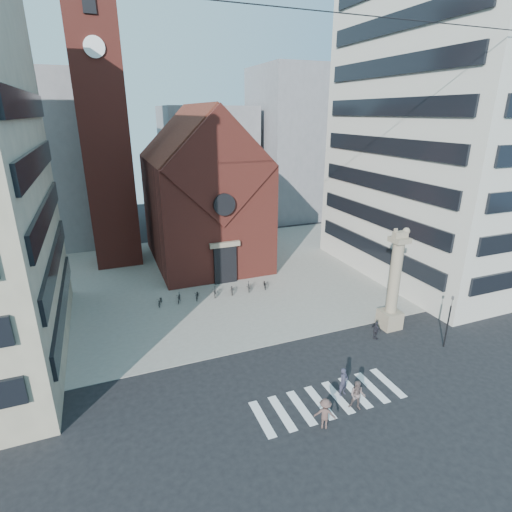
{
  "coord_description": "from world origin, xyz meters",
  "views": [
    {
      "loc": [
        -11.26,
        -20.42,
        17.03
      ],
      "look_at": [
        -0.04,
        8.0,
        6.01
      ],
      "focal_mm": 28.0,
      "sensor_mm": 36.0,
      "label": 1
    }
  ],
  "objects_px": {
    "traffic_light": "(448,320)",
    "pedestrian_0": "(344,382)",
    "lion_column": "(393,290)",
    "pedestrian_1": "(357,395)",
    "scooter_0": "(160,301)",
    "pedestrian_2": "(376,330)"
  },
  "relations": [
    {
      "from": "lion_column",
      "to": "scooter_0",
      "type": "height_order",
      "value": "lion_column"
    },
    {
      "from": "lion_column",
      "to": "pedestrian_1",
      "type": "bearing_deg",
      "value": -138.78
    },
    {
      "from": "lion_column",
      "to": "pedestrian_0",
      "type": "relative_size",
      "value": 4.53
    },
    {
      "from": "pedestrian_2",
      "to": "scooter_0",
      "type": "height_order",
      "value": "pedestrian_2"
    },
    {
      "from": "lion_column",
      "to": "traffic_light",
      "type": "distance_m",
      "value": 4.62
    },
    {
      "from": "pedestrian_0",
      "to": "scooter_0",
      "type": "bearing_deg",
      "value": 100.55
    },
    {
      "from": "traffic_light",
      "to": "pedestrian_0",
      "type": "bearing_deg",
      "value": -169.73
    },
    {
      "from": "pedestrian_2",
      "to": "traffic_light",
      "type": "bearing_deg",
      "value": -133.38
    },
    {
      "from": "traffic_light",
      "to": "scooter_0",
      "type": "relative_size",
      "value": 2.77
    },
    {
      "from": "lion_column",
      "to": "pedestrian_1",
      "type": "relative_size",
      "value": 4.46
    },
    {
      "from": "lion_column",
      "to": "pedestrian_1",
      "type": "distance_m",
      "value": 11.35
    },
    {
      "from": "pedestrian_2",
      "to": "scooter_0",
      "type": "xyz_separation_m",
      "value": [
        -15.01,
        12.24,
        -0.32
      ]
    },
    {
      "from": "pedestrian_1",
      "to": "pedestrian_0",
      "type": "bearing_deg",
      "value": 133.73
    },
    {
      "from": "traffic_light",
      "to": "scooter_0",
      "type": "distance_m",
      "value": 24.53
    },
    {
      "from": "pedestrian_1",
      "to": "scooter_0",
      "type": "bearing_deg",
      "value": 157.43
    },
    {
      "from": "pedestrian_0",
      "to": "pedestrian_2",
      "type": "relative_size",
      "value": 1.23
    },
    {
      "from": "traffic_light",
      "to": "pedestrian_2",
      "type": "bearing_deg",
      "value": 146.22
    },
    {
      "from": "pedestrian_1",
      "to": "traffic_light",
      "type": "bearing_deg",
      "value": 59.2
    },
    {
      "from": "traffic_light",
      "to": "pedestrian_0",
      "type": "xyz_separation_m",
      "value": [
        -10.37,
        -1.88,
        -1.33
      ]
    },
    {
      "from": "traffic_light",
      "to": "pedestrian_2",
      "type": "distance_m",
      "value": 5.34
    },
    {
      "from": "pedestrian_0",
      "to": "pedestrian_1",
      "type": "height_order",
      "value": "pedestrian_1"
    },
    {
      "from": "lion_column",
      "to": "scooter_0",
      "type": "bearing_deg",
      "value": 147.3
    }
  ]
}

